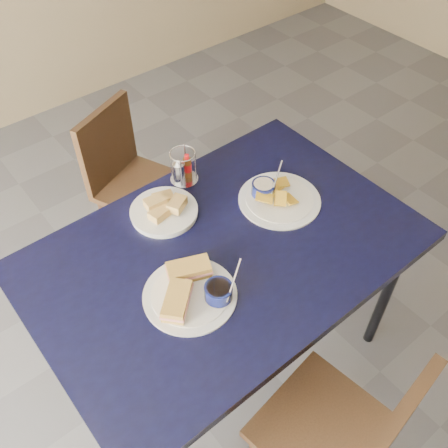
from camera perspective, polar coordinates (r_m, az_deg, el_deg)
ground at (r=2.32m, az=5.31°, el=-16.27°), size 6.00×6.00×0.00m
dining_table at (r=1.77m, az=0.05°, el=-4.03°), size 1.34×0.90×0.75m
chair_near at (r=1.72m, az=13.63°, el=-22.81°), size 0.45×0.43×0.85m
chair_far at (r=2.53m, az=-10.68°, el=6.17°), size 0.48×0.48×0.78m
sandwich_plate at (r=1.59m, az=-3.67°, el=-7.51°), size 0.32×0.30×0.12m
plantain_plate at (r=1.89m, az=5.79°, el=3.23°), size 0.31×0.31×0.12m
bread_basket at (r=1.84m, az=-6.87°, el=1.60°), size 0.24×0.24×0.07m
condiment_caddy at (r=1.94m, az=-4.78°, el=6.28°), size 0.11×0.11×0.14m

